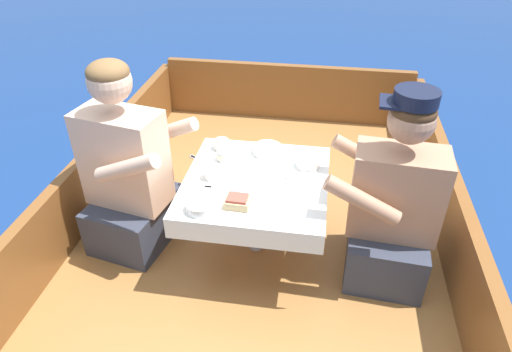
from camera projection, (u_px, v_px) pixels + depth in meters
ground_plane at (258, 274)px, 2.67m from camera, size 60.00×60.00×0.00m
boat_deck at (258, 256)px, 2.59m from camera, size 2.04×3.04×0.29m
gunwale_port at (83, 192)px, 2.53m from camera, size 0.06×3.04×0.38m
gunwale_starboard at (454, 228)px, 2.27m from camera, size 0.06×3.04×0.38m
bow_coaming at (288, 92)px, 3.61m from camera, size 1.92×0.06×0.44m
cockpit_table at (256, 187)px, 2.23m from camera, size 0.69×0.73×0.44m
person_port at (128, 176)px, 2.28m from camera, size 0.58×0.53×1.00m
person_starboard at (392, 208)px, 2.10m from camera, size 0.54×0.47×0.96m
plate_sandwich at (238, 207)px, 2.01m from camera, size 0.17×0.17×0.01m
plate_bread at (252, 171)px, 2.25m from camera, size 0.20×0.20×0.01m
sandwich at (237, 202)px, 2.00m from camera, size 0.11×0.09×0.05m
bowl_port_near at (268, 149)px, 2.40m from camera, size 0.15×0.15×0.04m
bowl_starboard_near at (308, 163)px, 2.28m from camera, size 0.11×0.11×0.04m
bowl_center_far at (201, 206)px, 1.99m from camera, size 0.13×0.13×0.04m
coffee_cup_port at (222, 144)px, 2.43m from camera, size 0.11×0.08×0.05m
coffee_cup_starboard at (213, 172)px, 2.19m from camera, size 0.11×0.08×0.07m
tin_can at (224, 156)px, 2.33m from camera, size 0.07×0.07×0.05m
utensil_spoon_starboard at (290, 160)px, 2.34m from camera, size 0.04×0.17×0.01m
utensil_spoon_port at (306, 174)px, 2.23m from camera, size 0.15×0.10×0.01m
utensil_knife_port at (313, 180)px, 2.19m from camera, size 0.17×0.06×0.00m
utensil_fork_port at (218, 188)px, 2.13m from camera, size 0.17×0.03×0.00m
utensil_fork_starboard at (200, 160)px, 2.34m from camera, size 0.16×0.11×0.00m
utensil_knife_starboard at (279, 171)px, 2.25m from camera, size 0.10×0.15×0.00m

